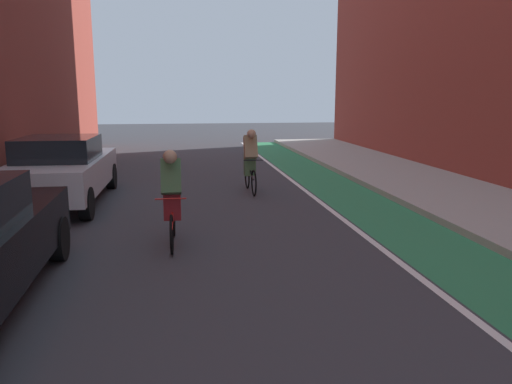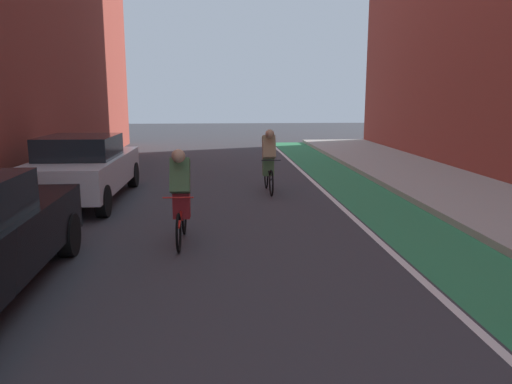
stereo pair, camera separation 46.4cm
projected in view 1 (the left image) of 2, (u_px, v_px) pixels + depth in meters
The scene contains 7 objects.
ground_plane at pixel (223, 261), 7.46m from camera, with size 73.47×73.47×0.00m, color #38383D.
bike_lane_paint at pixel (390, 220), 9.91m from camera, with size 1.60×33.40×0.00m, color #2D8451.
lane_divider_stripe at pixel (346, 222), 9.78m from camera, with size 0.12×33.40×0.00m, color white.
sidewalk_right at pixel (502, 213), 10.25m from camera, with size 3.25×33.40×0.14m, color #A8A59E.
parked_sedan_white at pixel (62, 169), 11.29m from camera, with size 1.89×4.55×1.53m.
cyclist_trailing at pixel (172, 194), 8.18m from camera, with size 0.48×1.68×1.59m.
cyclist_far at pixel (250, 161), 12.62m from camera, with size 0.48×1.71×1.61m.
Camera 1 is at (-0.58, 5.58, 2.44)m, focal length 35.15 mm.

